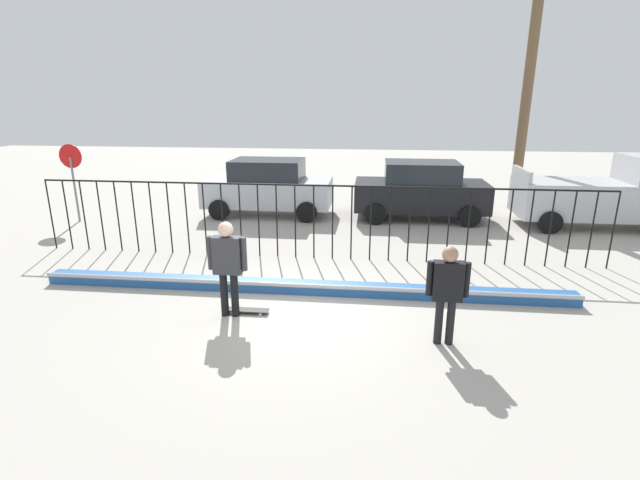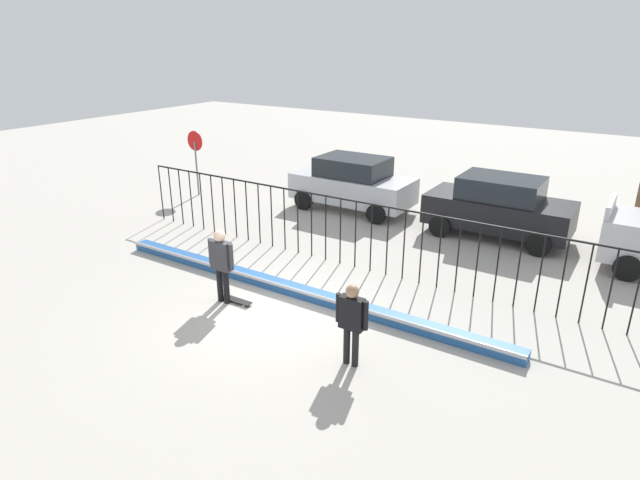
{
  "view_description": "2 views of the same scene",
  "coord_description": "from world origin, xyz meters",
  "views": [
    {
      "loc": [
        1.41,
        -7.92,
        3.85
      ],
      "look_at": [
        0.3,
        1.87,
        0.87
      ],
      "focal_mm": 26.18,
      "sensor_mm": 36.0,
      "label": 1
    },
    {
      "loc": [
        6.86,
        -8.5,
        5.87
      ],
      "look_at": [
        0.15,
        1.93,
        1.12
      ],
      "focal_mm": 30.01,
      "sensor_mm": 36.0,
      "label": 2
    }
  ],
  "objects": [
    {
      "name": "ground_plane",
      "position": [
        0.0,
        0.0,
        0.0
      ],
      "size": [
        60.0,
        60.0,
        0.0
      ],
      "primitive_type": "plane",
      "color": "#ADA89E"
    },
    {
      "name": "bowl_coping_ledge",
      "position": [
        0.0,
        0.94,
        0.12
      ],
      "size": [
        11.0,
        0.41,
        0.27
      ],
      "color": "#235699",
      "rests_on": "ground"
    },
    {
      "name": "perimeter_fence",
      "position": [
        0.0,
        3.17,
        1.15
      ],
      "size": [
        14.04,
        0.04,
        1.87
      ],
      "color": "black",
      "rests_on": "ground"
    },
    {
      "name": "skateboarder",
      "position": [
        -1.13,
        -0.27,
        1.08
      ],
      "size": [
        0.72,
        0.27,
        1.79
      ],
      "rotation": [
        0.0,
        0.0,
        -0.34
      ],
      "color": "black",
      "rests_on": "ground"
    },
    {
      "name": "skateboard",
      "position": [
        -0.85,
        -0.14,
        0.06
      ],
      "size": [
        0.8,
        0.2,
        0.07
      ],
      "rotation": [
        0.0,
        0.0,
        -0.09
      ],
      "color": "black",
      "rests_on": "ground"
    },
    {
      "name": "camera_operator",
      "position": [
        2.65,
        -0.88,
        1.0
      ],
      "size": [
        0.68,
        0.25,
        1.67
      ],
      "rotation": [
        0.0,
        0.0,
        2.04
      ],
      "color": "black",
      "rests_on": "ground"
    },
    {
      "name": "parked_car_silver",
      "position": [
        -2.14,
        7.62,
        0.97
      ],
      "size": [
        4.3,
        2.12,
        1.9
      ],
      "rotation": [
        0.0,
        0.0,
        0.05
      ],
      "color": "#B7BABF",
      "rests_on": "ground"
    },
    {
      "name": "parked_car_black",
      "position": [
        3.0,
        7.61,
        0.97
      ],
      "size": [
        4.3,
        2.12,
        1.9
      ],
      "rotation": [
        0.0,
        0.0,
        -0.04
      ],
      "color": "black",
      "rests_on": "ground"
    },
    {
      "name": "stop_sign",
      "position": [
        -8.14,
        6.0,
        1.62
      ],
      "size": [
        0.76,
        0.07,
        2.5
      ],
      "color": "slate",
      "rests_on": "ground"
    }
  ]
}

